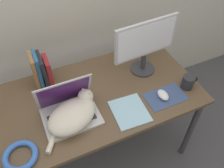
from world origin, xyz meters
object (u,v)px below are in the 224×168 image
Objects in this scene: book_row at (41,70)px; mug at (188,82)px; cat at (73,114)px; computer_mouse at (163,95)px; external_monitor at (145,44)px; laptop at (69,109)px; notepad at (130,111)px; cable_coil at (20,156)px.

book_row is 1.02m from mug.
cat is 4.02× the size of computer_mouse.
computer_mouse is at bearing -92.33° from external_monitor.
computer_mouse is at bearing -6.02° from cat.
computer_mouse is 0.85m from book_row.
laptop is at bearing -164.00° from external_monitor.
computer_mouse is (0.61, -0.12, -0.03)m from laptop.
external_monitor is 4.82× the size of computer_mouse.
book_row is 0.98× the size of notepad.
notepad is at bearing -13.11° from cat.
cable_coil is at bearing -177.05° from computer_mouse.
notepad is (-0.26, -0.02, -0.02)m from computer_mouse.
computer_mouse is (0.60, -0.06, -0.04)m from cat.
cat is at bearing -79.80° from laptop.
cat is 1.56× the size of notepad.
computer_mouse is 0.21m from mug.
cable_coil is 1.54× the size of mug.
cat reaches higher than mug.
cable_coil is 1.16m from mug.
book_row is at bearing 131.70° from notepad.
book_row reaches higher than cat.
mug is (0.47, 0.03, 0.04)m from notepad.
cat reaches higher than computer_mouse.
external_monitor is 0.74m from book_row.
laptop reaches higher than notepad.
book_row is at bearing 102.60° from cat.
computer_mouse is at bearing -11.02° from laptop.
cable_coil is (-0.95, -0.05, -0.01)m from computer_mouse.
laptop is at bearing 26.78° from cable_coil.
computer_mouse is at bearing 2.95° from cable_coil.
cat is 0.83× the size of external_monitor.
book_row is (-0.70, 0.47, 0.09)m from computer_mouse.
external_monitor is 1.05m from cable_coil.
computer_mouse reaches higher than cable_coil.
cat is 3.17× the size of mug.
laptop is at bearing 172.45° from mug.
external_monitor reaches higher than cat.
cat reaches higher than notepad.
cat is (0.01, -0.06, 0.01)m from laptop.
mug is (1.16, 0.06, 0.03)m from cable_coil.
notepad is at bearing 2.69° from cable_coil.
notepad is at bearing -176.37° from computer_mouse.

